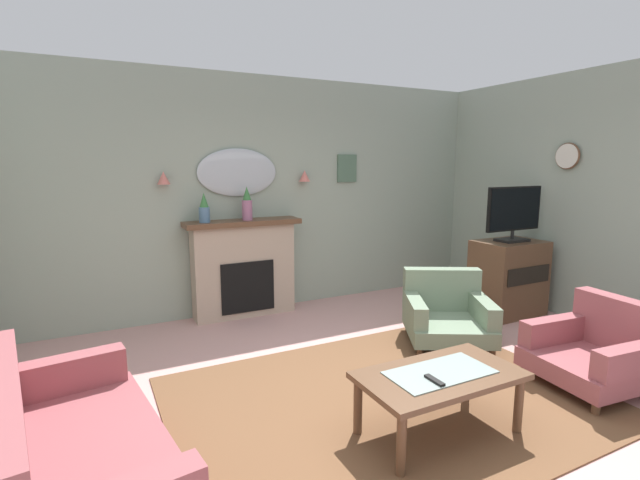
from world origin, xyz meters
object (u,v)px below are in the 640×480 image
at_px(armchair_by_coffee_table, 598,349).
at_px(tv_cabinet, 508,278).
at_px(wall_sconce_right, 305,176).
at_px(coffee_table, 440,381).
at_px(mantel_vase_left, 204,209).
at_px(wall_mirror, 238,172).
at_px(floral_couch, 62,448).
at_px(tv_remote, 434,381).
at_px(tv_flatscreen, 514,212).
at_px(fireplace, 244,269).
at_px(armchair_beside_couch, 446,312).
at_px(framed_picture, 347,168).
at_px(mantel_vase_centre, 247,205).
at_px(wall_clock, 568,156).
at_px(wall_sconce_left, 164,178).

bearing_deg(armchair_by_coffee_table, tv_cabinet, 63.42).
distance_m(wall_sconce_right, armchair_by_coffee_table, 3.61).
xyz_separation_m(wall_sconce_right, coffee_table, (-0.46, -3.08, -1.28)).
height_order(mantel_vase_left, tv_cabinet, mantel_vase_left).
xyz_separation_m(mantel_vase_left, wall_mirror, (0.45, 0.17, 0.40)).
bearing_deg(mantel_vase_left, floral_couch, -118.69).
relative_size(coffee_table, tv_cabinet, 1.22).
distance_m(tv_remote, armchair_by_coffee_table, 1.78).
distance_m(wall_sconce_right, tv_flatscreen, 2.55).
relative_size(fireplace, armchair_by_coffee_table, 1.53).
xyz_separation_m(armchair_beside_couch, tv_flatscreen, (1.27, 0.31, 0.94)).
bearing_deg(framed_picture, tv_flatscreen, -49.08).
bearing_deg(wall_mirror, wall_sconce_right, -3.37).
bearing_deg(floral_couch, armchair_beside_couch, 13.61).
height_order(fireplace, armchair_by_coffee_table, fireplace).
bearing_deg(tv_flatscreen, framed_picture, 130.92).
height_order(fireplace, floral_couch, fireplace).
xyz_separation_m(mantel_vase_centre, wall_clock, (3.32, -1.65, 0.56)).
xyz_separation_m(fireplace, wall_sconce_left, (-0.85, 0.09, 1.09)).
distance_m(armchair_beside_couch, tv_cabinet, 1.33).
bearing_deg(wall_clock, tv_flatscreen, 152.97).
bearing_deg(mantel_vase_centre, armchair_by_coffee_table, -56.45).
xyz_separation_m(mantel_vase_centre, tv_flatscreen, (2.81, -1.39, -0.09)).
xyz_separation_m(wall_sconce_left, floral_couch, (-0.99, -2.66, -1.34)).
height_order(wall_sconce_right, wall_clock, wall_clock).
bearing_deg(wall_sconce_left, wall_mirror, 3.37).
distance_m(mantel_vase_left, wall_sconce_left, 0.54).
xyz_separation_m(wall_sconce_left, wall_clock, (4.22, -1.77, 0.24)).
height_order(mantel_vase_centre, floral_couch, mantel_vase_centre).
height_order(wall_sconce_left, framed_picture, framed_picture).
xyz_separation_m(wall_sconce_left, tv_remote, (1.12, -3.17, -1.21)).
distance_m(mantel_vase_left, mantel_vase_centre, 0.50).
relative_size(coffee_table, floral_couch, 0.61).
height_order(mantel_vase_left, armchair_beside_couch, mantel_vase_left).
distance_m(wall_sconce_right, wall_clock, 3.10).
bearing_deg(armchair_by_coffee_table, wall_sconce_right, 110.92).
bearing_deg(tv_cabinet, wall_sconce_left, 158.10).
bearing_deg(wall_mirror, wall_clock, -28.40).
bearing_deg(coffee_table, wall_clock, 23.65).
xyz_separation_m(mantel_vase_centre, tv_cabinet, (2.81, -1.37, -0.89)).
distance_m(wall_sconce_left, armchair_beside_couch, 3.34).
distance_m(mantel_vase_left, coffee_table, 3.21).
xyz_separation_m(wall_sconce_right, floral_couch, (-2.69, -2.66, -1.34)).
distance_m(mantel_vase_centre, tv_flatscreen, 3.14).
distance_m(armchair_beside_couch, armchair_by_coffee_table, 1.38).
bearing_deg(armchair_beside_couch, wall_sconce_left, 143.15).
relative_size(tv_cabinet, tv_flatscreen, 1.07).
height_order(mantel_vase_left, wall_clock, wall_clock).
bearing_deg(framed_picture, mantel_vase_left, -174.73).
height_order(wall_mirror, tv_remote, wall_mirror).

